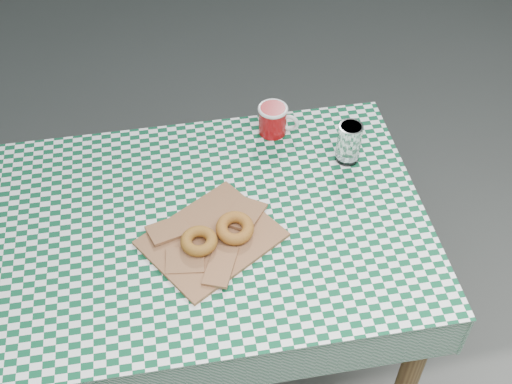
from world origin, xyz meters
The scene contains 8 objects.
ground centered at (0.00, 0.00, 0.00)m, with size 60.00×60.00×0.00m, color #595954.
table centered at (-0.02, -0.02, 0.38)m, with size 1.15×0.77×0.75m, color brown.
tablecloth centered at (-0.02, -0.02, 0.75)m, with size 1.17×0.79×0.01m, color #0B4628.
paper_bag centered at (0.00, -0.08, 0.76)m, with size 0.31×0.25×0.02m, color #92623F.
bagel_front centered at (-0.03, -0.10, 0.79)m, with size 0.09×0.09×0.03m, color olive.
bagel_back centered at (0.06, -0.08, 0.79)m, with size 0.10×0.10×0.03m, color #A07321.
coffee_mug centered at (0.24, 0.29, 0.80)m, with size 0.16×0.16×0.09m, color #AA0A0E, non-canonical shape.
drinking_glass centered at (0.42, 0.13, 0.82)m, with size 0.07×0.07×0.12m, color white.
Camera 1 is at (-0.11, -1.11, 2.05)m, focal length 46.20 mm.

